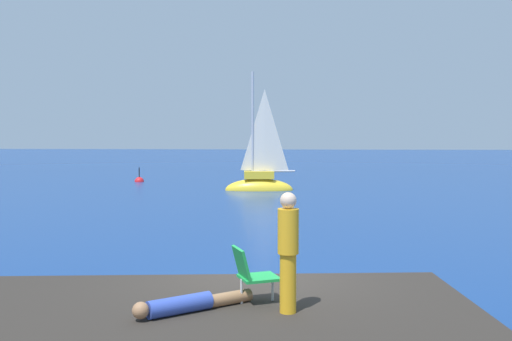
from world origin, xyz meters
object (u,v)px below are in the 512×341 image
person_sunbather (189,304)px  person_standing (288,249)px  sailboat_near (259,183)px  beach_chair (251,272)px  marker_buoy (139,182)px

person_sunbather → person_standing: bearing=-33.6°
sailboat_near → person_sunbather: (0.11, -22.63, 0.47)m
person_standing → beach_chair: bearing=-16.1°
person_standing → person_sunbather: bearing=25.8°
person_sunbather → marker_buoy: person_sunbather is taller
person_standing → sailboat_near: bearing=-63.1°
person_standing → beach_chair: person_standing is taller
person_sunbather → marker_buoy: size_ratio=1.32×
person_sunbather → person_standing: size_ratio=0.92×
person_sunbather → person_standing: person_standing is taller
sailboat_near → person_standing: (1.44, -22.57, 1.22)m
beach_chair → marker_buoy: bearing=85.0°
beach_chair → marker_buoy: beach_chair is taller
person_sunbather → person_standing: 1.53m
person_sunbather → beach_chair: size_ratio=1.87×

